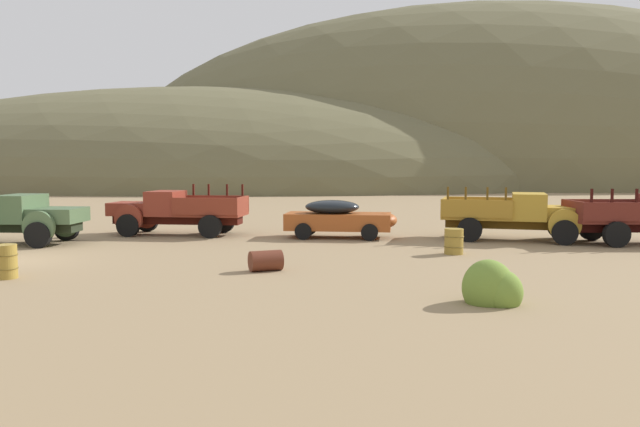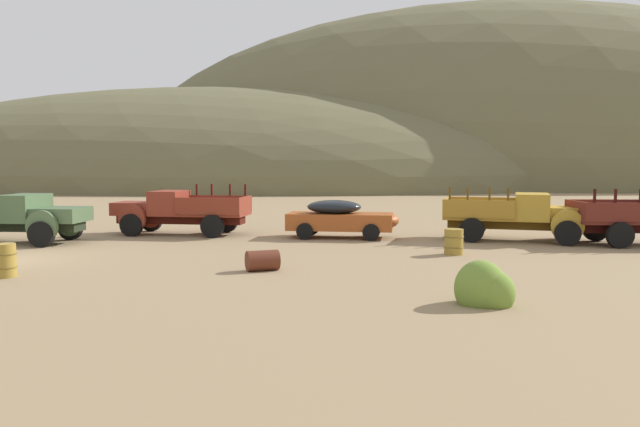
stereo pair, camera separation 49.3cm
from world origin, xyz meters
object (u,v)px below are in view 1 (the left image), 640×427
oil_drum_foreground (454,241)px  oil_drum_tipped (266,261)px  truck_weathered_green (18,218)px  truck_rust_red (168,212)px  truck_mustard (526,216)px  oil_drum_spare (5,262)px  car_oxide_orange (341,218)px

oil_drum_foreground → oil_drum_tipped: bearing=-145.1°
truck_weathered_green → truck_rust_red: same height
truck_mustard → oil_drum_tipped: truck_mustard is taller
truck_weathered_green → truck_rust_red: (4.64, 3.62, -0.00)m
oil_drum_spare → truck_weathered_green: bearing=119.9°
oil_drum_foreground → oil_drum_tipped: oil_drum_foreground is taller
oil_drum_spare → truck_rust_red: bearing=85.9°
truck_rust_red → oil_drum_tipped: truck_rust_red is taller
truck_weathered_green → oil_drum_foreground: 16.37m
truck_weathered_green → oil_drum_tipped: truck_weathered_green is taller
oil_drum_tipped → oil_drum_spare: bearing=-163.8°
truck_rust_red → oil_drum_foreground: (11.70, -4.46, -0.56)m
car_oxide_orange → oil_drum_spare: size_ratio=5.00×
oil_drum_spare → oil_drum_tipped: 7.01m
truck_rust_red → truck_mustard: bearing=179.3°
truck_weathered_green → oil_drum_tipped: (10.63, -4.82, -0.70)m
truck_rust_red → oil_drum_foreground: bearing=159.7°
truck_mustard → oil_drum_spare: bearing=-137.8°
oil_drum_foreground → truck_mustard: bearing=52.1°
car_oxide_orange → oil_drum_spare: car_oxide_orange is taller
oil_drum_foreground → oil_drum_spare: bearing=-154.5°
car_oxide_orange → oil_drum_foreground: car_oxide_orange is taller
car_oxide_orange → oil_drum_tipped: 8.31m
truck_weathered_green → truck_mustard: same height
oil_drum_foreground → car_oxide_orange: bearing=135.0°
truck_mustard → oil_drum_foreground: truck_mustard is taller
truck_mustard → oil_drum_tipped: (-8.93, -8.12, -0.70)m
truck_rust_red → oil_drum_spare: bearing=86.5°
truck_weathered_green → oil_drum_foreground: size_ratio=6.70×
oil_drum_foreground → oil_drum_tipped: size_ratio=0.80×
truck_mustard → oil_drum_spare: 18.63m
oil_drum_spare → oil_drum_tipped: bearing=16.2°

